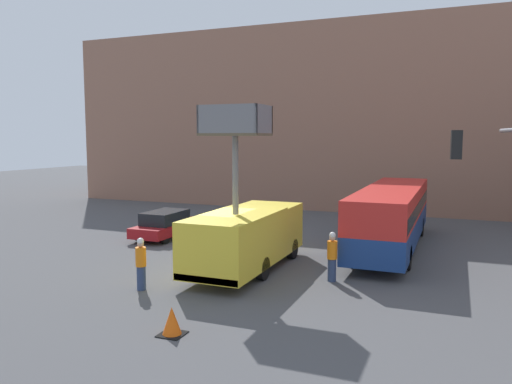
% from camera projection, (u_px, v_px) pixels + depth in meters
% --- Properties ---
extents(ground_plane, '(120.00, 120.00, 0.00)m').
position_uv_depth(ground_plane, '(217.00, 271.00, 20.49)').
color(ground_plane, '#4C4C4F').
extents(building_backdrop_far, '(44.00, 10.00, 13.92)m').
position_uv_depth(building_backdrop_far, '(341.00, 119.00, 40.89)').
color(building_backdrop_far, '#936651').
rests_on(building_backdrop_far, ground_plane).
extents(utility_truck, '(2.55, 7.38, 6.67)m').
position_uv_depth(utility_truck, '(246.00, 233.00, 20.46)').
color(utility_truck, yellow).
rests_on(utility_truck, ground_plane).
extents(city_bus, '(2.57, 12.35, 3.04)m').
position_uv_depth(city_bus, '(392.00, 213.00, 24.44)').
color(city_bus, navy).
rests_on(city_bus, ground_plane).
extents(road_worker_near_truck, '(0.38, 0.38, 1.90)m').
position_uv_depth(road_worker_near_truck, '(141.00, 264.00, 17.87)').
color(road_worker_near_truck, navy).
rests_on(road_worker_near_truck, ground_plane).
extents(road_worker_directing, '(0.38, 0.38, 1.91)m').
position_uv_depth(road_worker_directing, '(332.00, 256.00, 18.94)').
color(road_worker_directing, navy).
rests_on(road_worker_directing, ground_plane).
extents(traffic_cone_near_truck, '(0.70, 0.70, 0.79)m').
position_uv_depth(traffic_cone_near_truck, '(172.00, 322.00, 13.82)').
color(traffic_cone_near_truck, black).
rests_on(traffic_cone_near_truck, ground_plane).
extents(parked_car_curbside, '(1.87, 4.78, 1.48)m').
position_uv_depth(parked_car_curbside, '(167.00, 224.00, 27.31)').
color(parked_car_curbside, maroon).
rests_on(parked_car_curbside, ground_plane).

